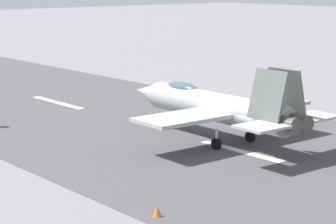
% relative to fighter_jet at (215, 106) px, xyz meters
% --- Properties ---
extents(ground_plane, '(400.00, 400.00, 0.00)m').
position_rel_fighter_jet_xyz_m(ground_plane, '(-4.48, 0.82, -2.48)').
color(ground_plane, slate).
extents(runway_strip, '(240.00, 26.00, 0.02)m').
position_rel_fighter_jet_xyz_m(runway_strip, '(-4.50, 0.82, -2.47)').
color(runway_strip, '#464548').
rests_on(runway_strip, ground).
extents(fighter_jet, '(17.43, 13.93, 5.69)m').
position_rel_fighter_jet_xyz_m(fighter_jet, '(0.00, 0.00, 0.00)').
color(fighter_jet, '#A3A7A8').
rests_on(fighter_jet, ground).
extents(marker_cone_near, '(0.44, 0.44, 0.55)m').
position_rel_fighter_jet_xyz_m(marker_cone_near, '(-9.24, 12.86, -2.21)').
color(marker_cone_near, orange).
rests_on(marker_cone_near, ground).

